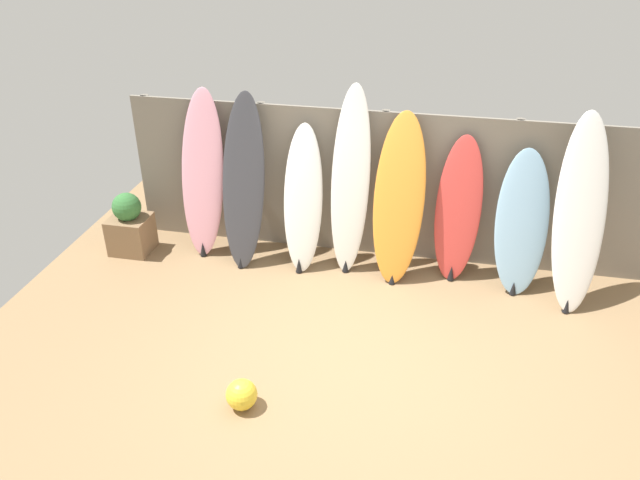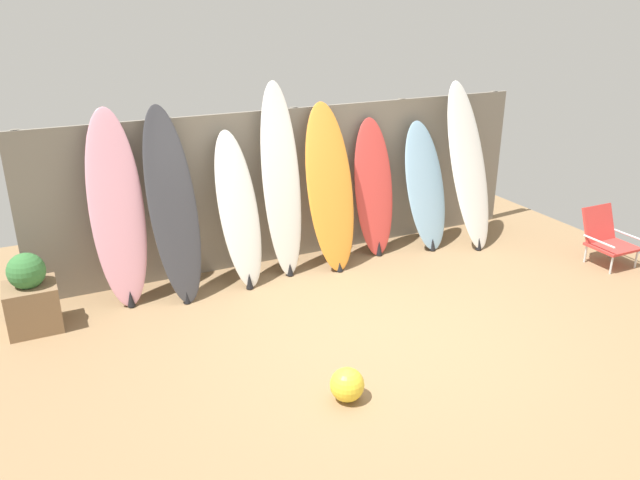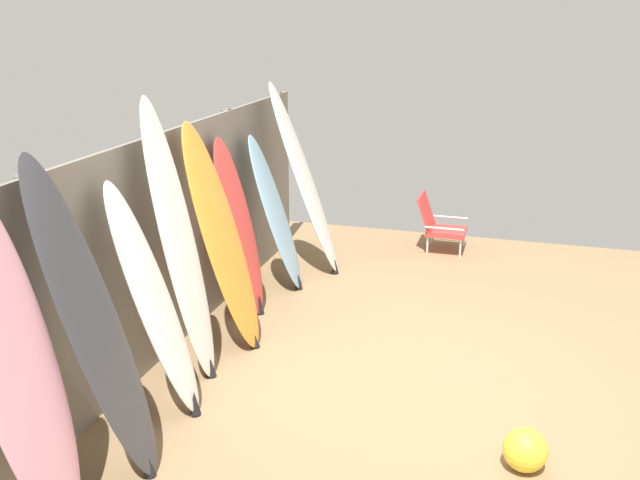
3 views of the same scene
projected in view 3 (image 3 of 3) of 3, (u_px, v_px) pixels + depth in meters
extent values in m
plane|color=#8E704C|center=(407.00, 384.00, 5.40)|extent=(7.68, 7.68, 0.00)
cube|color=gray|center=(162.00, 247.00, 5.66)|extent=(6.08, 0.04, 1.80)
cylinder|color=#6C655B|center=(42.00, 319.00, 4.36)|extent=(0.10, 0.10, 1.80)
cylinder|color=#6C655B|center=(158.00, 247.00, 5.67)|extent=(0.10, 0.10, 1.80)
cylinder|color=#6C655B|center=(230.00, 202.00, 6.98)|extent=(0.10, 0.10, 1.80)
cylinder|color=#6C655B|center=(279.00, 171.00, 8.29)|extent=(0.10, 0.10, 1.80)
ellipsoid|color=pink|center=(16.00, 361.00, 3.64)|extent=(0.55, 0.54, 1.99)
ellipsoid|color=#38383D|center=(93.00, 322.00, 4.11)|extent=(0.54, 0.71, 1.98)
cone|color=black|center=(149.00, 466.00, 4.31)|extent=(0.08, 0.08, 0.12)
ellipsoid|color=white|center=(154.00, 301.00, 4.80)|extent=(0.51, 0.65, 1.67)
cone|color=black|center=(195.00, 403.00, 4.95)|extent=(0.08, 0.08, 0.17)
ellipsoid|color=white|center=(179.00, 243.00, 5.22)|extent=(0.45, 0.49, 2.14)
cone|color=black|center=(211.00, 367.00, 5.48)|extent=(0.08, 0.08, 0.14)
ellipsoid|color=orange|center=(222.00, 238.00, 5.75)|extent=(0.57, 0.62, 1.89)
cone|color=black|center=(255.00, 341.00, 5.96)|extent=(0.08, 0.08, 0.10)
ellipsoid|color=#D13D38|center=(239.00, 228.00, 6.42)|extent=(0.52, 0.44, 1.64)
cone|color=black|center=(260.00, 304.00, 6.60)|extent=(0.08, 0.08, 0.18)
ellipsoid|color=#8CB7D6|center=(276.00, 213.00, 7.03)|extent=(0.62, 0.60, 1.56)
cone|color=black|center=(299.00, 281.00, 7.18)|extent=(0.08, 0.08, 0.15)
ellipsoid|color=white|center=(304.00, 180.00, 7.41)|extent=(0.58, 0.83, 2.02)
cone|color=black|center=(335.00, 266.00, 7.61)|extent=(0.08, 0.08, 0.15)
cylinder|color=silver|center=(460.00, 248.00, 8.09)|extent=(0.02, 0.02, 0.22)
cylinder|color=silver|center=(464.00, 238.00, 8.46)|extent=(0.02, 0.02, 0.22)
cylinder|color=silver|center=(427.00, 245.00, 8.19)|extent=(0.02, 0.02, 0.22)
cylinder|color=silver|center=(432.00, 235.00, 8.56)|extent=(0.02, 0.02, 0.22)
cube|color=red|center=(446.00, 231.00, 8.28)|extent=(0.48, 0.44, 0.03)
cube|color=red|center=(427.00, 213.00, 8.29)|extent=(0.46, 0.18, 0.43)
cylinder|color=silver|center=(444.00, 229.00, 8.03)|extent=(0.02, 0.44, 0.02)
cylinder|color=silver|center=(449.00, 217.00, 8.47)|extent=(0.02, 0.44, 0.02)
sphere|color=yellow|center=(525.00, 450.00, 4.36)|extent=(0.27, 0.27, 0.27)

